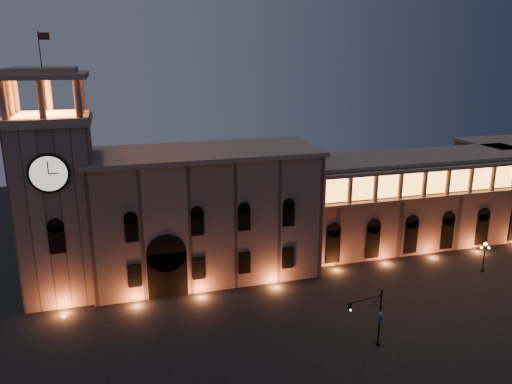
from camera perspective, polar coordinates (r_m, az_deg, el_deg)
ground at (r=53.68m, az=1.11°, el=-18.48°), size 160.00×160.00×0.00m
government_building at (r=68.61m, az=-5.94°, el=-2.44°), size 30.80×12.80×17.60m
clock_tower at (r=66.09m, az=-21.79°, el=-0.87°), size 9.80×9.80×32.40m
colonnade_wing at (r=83.37m, az=17.52°, el=-0.81°), size 40.60×11.50×14.50m
traffic_light at (r=55.02m, az=13.31°, el=-13.81°), size 4.71×1.09×6.53m
street_lamp_near at (r=77.61m, az=24.63°, el=-6.49°), size 1.46×0.66×4.40m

